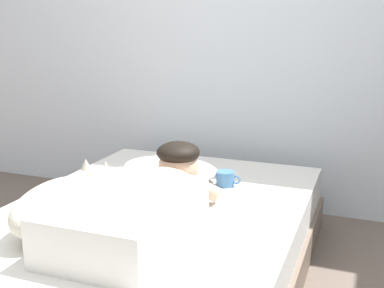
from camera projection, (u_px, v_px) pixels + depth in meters
back_wall at (223, 6)px, 2.95m from camera, size 3.85×0.12×2.50m
bed at (146, 252)px, 2.10m from camera, size 1.30×1.99×0.35m
pillow at (170, 169)px, 2.51m from camera, size 0.52×0.32×0.11m
person_lying at (144, 202)px, 1.90m from camera, size 0.43×0.92×0.27m
dog at (64, 203)px, 1.90m from camera, size 0.26×0.57×0.21m
coffee_cup at (226, 179)px, 2.41m from camera, size 0.12×0.09×0.07m
cell_phone at (80, 267)px, 1.59m from camera, size 0.07×0.14×0.01m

